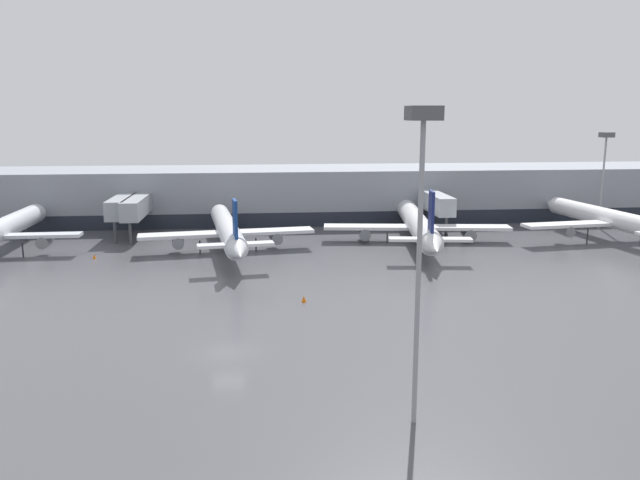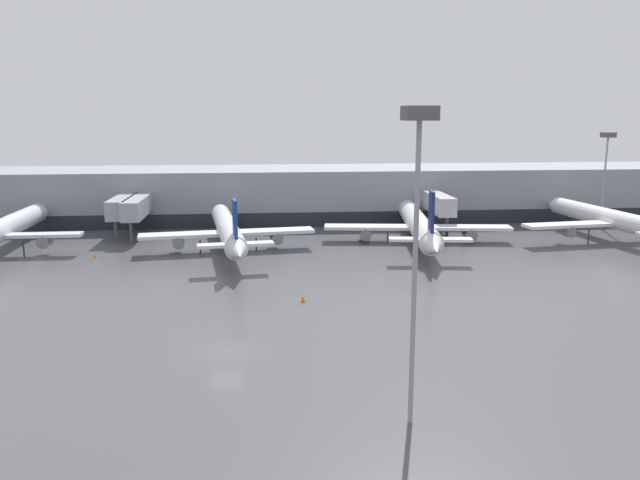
{
  "view_description": "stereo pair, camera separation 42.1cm",
  "coord_description": "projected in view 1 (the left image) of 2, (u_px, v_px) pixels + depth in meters",
  "views": [
    {
      "loc": [
        2.69,
        -46.68,
        18.49
      ],
      "look_at": [
        10.04,
        28.46,
        3.0
      ],
      "focal_mm": 35.0,
      "sensor_mm": 36.0,
      "label": 1
    },
    {
      "loc": [
        3.11,
        -46.72,
        18.49
      ],
      "look_at": [
        10.04,
        28.46,
        3.0
      ],
      "focal_mm": 35.0,
      "sensor_mm": 36.0,
      "label": 2
    }
  ],
  "objects": [
    {
      "name": "apron_light_mast_2",
      "position": [
        605.0,
        151.0,
        99.1
      ],
      "size": [
        1.8,
        1.8,
        15.4
      ],
      "color": "gray",
      "rests_on": "ground_plane"
    },
    {
      "name": "parked_jet_3",
      "position": [
        227.0,
        230.0,
        83.85
      ],
      "size": [
        23.62,
        34.11,
        8.65
      ],
      "rotation": [
        0.0,
        0.0,
        1.7
      ],
      "color": "silver",
      "rests_on": "ground_plane"
    },
    {
      "name": "parked_jet_2",
      "position": [
        614.0,
        220.0,
        89.83
      ],
      "size": [
        27.93,
        33.97,
        9.91
      ],
      "rotation": [
        0.0,
        0.0,
        1.69
      ],
      "color": "white",
      "rests_on": "ground_plane"
    },
    {
      "name": "apron_light_mast_3",
      "position": [
        422.0,
        179.0,
        34.97
      ],
      "size": [
        1.8,
        1.8,
        18.85
      ],
      "color": "gray",
      "rests_on": "ground_plane"
    },
    {
      "name": "ground_plane",
      "position": [
        228.0,
        352.0,
        48.97
      ],
      "size": [
        320.0,
        320.0,
        0.0
      ],
      "primitive_type": "plane",
      "color": "#4C4C51"
    },
    {
      "name": "terminal_building",
      "position": [
        244.0,
        194.0,
        108.35
      ],
      "size": [
        160.0,
        28.22,
        9.0
      ],
      "color": "gray",
      "rests_on": "ground_plane"
    },
    {
      "name": "traffic_cone_2",
      "position": [
        94.0,
        256.0,
        80.3
      ],
      "size": [
        0.48,
        0.48,
        0.57
      ],
      "color": "orange",
      "rests_on": "ground_plane"
    },
    {
      "name": "traffic_cone_0",
      "position": [
        304.0,
        299.0,
        61.89
      ],
      "size": [
        0.51,
        0.51,
        0.63
      ],
      "color": "orange",
      "rests_on": "ground_plane"
    },
    {
      "name": "parked_jet_1",
      "position": [
        417.0,
        224.0,
        90.3
      ],
      "size": [
        27.12,
        38.6,
        9.1
      ],
      "rotation": [
        0.0,
        0.0,
        1.45
      ],
      "color": "white",
      "rests_on": "ground_plane"
    }
  ]
}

